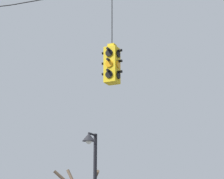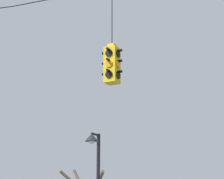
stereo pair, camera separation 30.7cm
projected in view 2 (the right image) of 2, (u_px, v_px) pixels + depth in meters
The scene contains 2 objects.
traffic_light_over_intersection at pixel (112, 64), 11.53m from camera, with size 0.58×0.58×2.82m.
street_lamp at pixel (95, 170), 14.31m from camera, with size 0.44×0.76×4.40m.
Camera 2 is at (4.77, -10.22, 1.95)m, focal length 70.00 mm.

